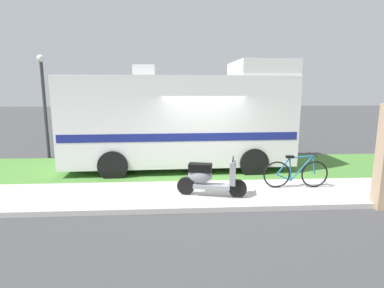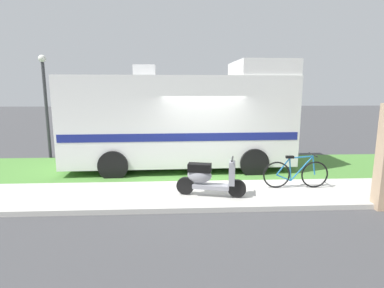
{
  "view_description": "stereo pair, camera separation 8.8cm",
  "coord_description": "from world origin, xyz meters",
  "px_view_note": "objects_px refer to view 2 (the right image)",
  "views": [
    {
      "loc": [
        -0.92,
        -8.49,
        2.71
      ],
      "look_at": [
        -0.37,
        0.3,
        1.1
      ],
      "focal_mm": 28.35,
      "sensor_mm": 36.0,
      "label": 1
    },
    {
      "loc": [
        -0.83,
        -8.5,
        2.71
      ],
      "look_at": [
        -0.37,
        0.3,
        1.1
      ],
      "focal_mm": 28.35,
      "sensor_mm": 36.0,
      "label": 2
    }
  ],
  "objects_px": {
    "street_lamp_post": "(45,96)",
    "bottle_green": "(379,188)",
    "pickup_truck_near": "(183,125)",
    "bicycle": "(296,173)",
    "motorhome_rv": "(182,119)",
    "scooter": "(208,178)"
  },
  "relations": [
    {
      "from": "scooter",
      "to": "bicycle",
      "type": "bearing_deg",
      "value": 11.48
    },
    {
      "from": "street_lamp_post",
      "to": "motorhome_rv",
      "type": "bearing_deg",
      "value": -20.09
    },
    {
      "from": "scooter",
      "to": "bicycle",
      "type": "xyz_separation_m",
      "value": [
        2.37,
        0.48,
        -0.06
      ]
    },
    {
      "from": "street_lamp_post",
      "to": "bicycle",
      "type": "bearing_deg",
      "value": -29.08
    },
    {
      "from": "scooter",
      "to": "street_lamp_post",
      "type": "distance_m",
      "value": 7.9
    },
    {
      "from": "pickup_truck_near",
      "to": "bottle_green",
      "type": "height_order",
      "value": "pickup_truck_near"
    },
    {
      "from": "motorhome_rv",
      "to": "scooter",
      "type": "relative_size",
      "value": 4.4
    },
    {
      "from": "bottle_green",
      "to": "street_lamp_post",
      "type": "bearing_deg",
      "value": 153.85
    },
    {
      "from": "bicycle",
      "to": "bottle_green",
      "type": "bearing_deg",
      "value": -12.62
    },
    {
      "from": "bicycle",
      "to": "bottle_green",
      "type": "height_order",
      "value": "bicycle"
    },
    {
      "from": "bicycle",
      "to": "pickup_truck_near",
      "type": "relative_size",
      "value": 0.33
    },
    {
      "from": "pickup_truck_near",
      "to": "street_lamp_post",
      "type": "relative_size",
      "value": 1.31
    },
    {
      "from": "pickup_truck_near",
      "to": "bicycle",
      "type": "bearing_deg",
      "value": -67.99
    },
    {
      "from": "scooter",
      "to": "bicycle",
      "type": "relative_size",
      "value": 0.98
    },
    {
      "from": "scooter",
      "to": "pickup_truck_near",
      "type": "distance_m",
      "value": 7.51
    },
    {
      "from": "motorhome_rv",
      "to": "scooter",
      "type": "xyz_separation_m",
      "value": [
        0.57,
        -3.11,
        -1.14
      ]
    },
    {
      "from": "bicycle",
      "to": "motorhome_rv",
      "type": "bearing_deg",
      "value": 138.15
    },
    {
      "from": "street_lamp_post",
      "to": "bottle_green",
      "type": "bearing_deg",
      "value": -26.15
    },
    {
      "from": "motorhome_rv",
      "to": "bicycle",
      "type": "height_order",
      "value": "motorhome_rv"
    },
    {
      "from": "bicycle",
      "to": "street_lamp_post",
      "type": "xyz_separation_m",
      "value": [
        -8.17,
        4.54,
        1.92
      ]
    },
    {
      "from": "motorhome_rv",
      "to": "street_lamp_post",
      "type": "xyz_separation_m",
      "value": [
        -5.24,
        1.92,
        0.71
      ]
    },
    {
      "from": "bicycle",
      "to": "bottle_green",
      "type": "xyz_separation_m",
      "value": [
        1.99,
        -0.45,
        -0.29
      ]
    }
  ]
}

